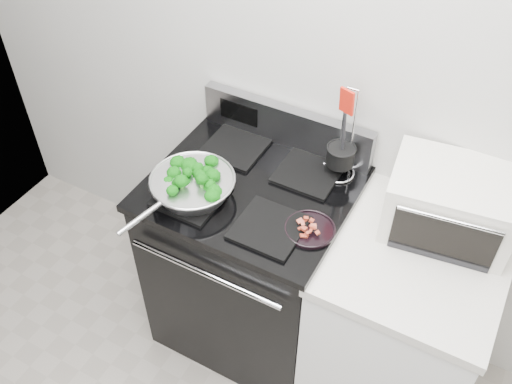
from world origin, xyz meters
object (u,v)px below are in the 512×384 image
Objects in this scene: gas_range at (252,260)px; utensil_holder at (340,160)px; toaster_oven at (450,203)px; bacon_plate at (310,227)px; skillet at (192,185)px.

utensil_holder reaches higher than gas_range.
gas_range is 2.37× the size of toaster_oven.
utensil_holder is (-0.03, 0.34, 0.05)m from bacon_plate.
bacon_plate is 0.51m from toaster_oven.
utensil_holder is (0.45, 0.38, 0.02)m from skillet.
toaster_oven is at bearing 32.18° from skillet.
skillet is 0.48m from bacon_plate.
toaster_oven is (0.45, -0.06, 0.02)m from utensil_holder.
skillet is at bearing -167.41° from toaster_oven.
toaster_oven is at bearing 10.94° from utensil_holder.
bacon_plate is 0.34m from utensil_holder.
toaster_oven is (0.72, 0.17, 0.56)m from gas_range.
bacon_plate is (0.47, 0.05, -0.04)m from skillet.
skillet is 1.09× the size of toaster_oven.
gas_range is 2.77× the size of utensil_holder.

